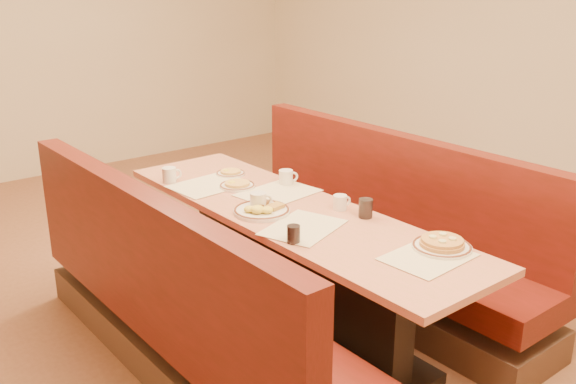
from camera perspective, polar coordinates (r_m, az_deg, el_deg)
ground at (r=3.92m, az=0.21°, el=-11.92°), size 8.00×8.00×0.00m
diner_table at (r=3.74m, az=0.21°, el=-6.99°), size 0.70×2.50×0.75m
booth_left at (r=3.39m, az=-9.61°, el=-10.49°), size 0.55×2.50×1.05m
booth_right at (r=4.21m, az=8.00°, el=-4.35°), size 0.55×2.50×1.05m
placemat_near_left at (r=3.34m, az=1.35°, el=-3.16°), size 0.51×0.44×0.00m
placemat_near_right at (r=3.08m, az=12.34°, el=-5.65°), size 0.42×0.33×0.00m
placemat_far_left at (r=4.04m, az=-7.01°, el=0.64°), size 0.48×0.37×0.00m
placemat_far_right at (r=3.86m, az=-0.91°, el=-0.06°), size 0.49×0.39×0.00m
pancake_plate at (r=3.17m, az=13.52°, el=-4.59°), size 0.29×0.29×0.06m
eggs_plate at (r=3.54m, az=-2.36°, el=-1.61°), size 0.31×0.31×0.06m
extra_plate_mid at (r=4.23m, az=-5.13°, el=1.71°), size 0.19×0.19×0.04m
extra_plate_far at (r=3.98m, az=-4.55°, el=0.62°), size 0.22×0.22×0.04m
coffee_mug_a at (r=3.60m, az=4.70°, el=-0.90°), size 0.11×0.08×0.08m
coffee_mug_b at (r=3.59m, az=-2.61°, el=-0.79°), size 0.13×0.09×0.10m
coffee_mug_c at (r=4.01m, az=-0.14°, el=1.34°), size 0.12×0.09×0.09m
coffee_mug_d at (r=4.13m, az=-10.46°, el=1.53°), size 0.12×0.09×0.09m
soda_tumbler_near at (r=3.15m, az=0.49°, el=-3.78°), size 0.07×0.07×0.09m
soda_tumbler_mid at (r=3.49m, az=6.92°, el=-1.44°), size 0.08×0.08×0.11m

